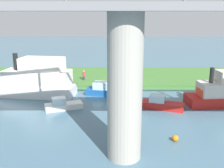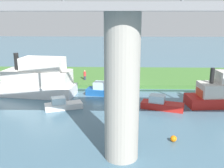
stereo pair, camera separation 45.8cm
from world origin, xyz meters
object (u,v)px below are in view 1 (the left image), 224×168
(pontoon_yellow, at_px, (105,90))
(marker_buoy, at_px, (175,138))
(person_on_bank, at_px, (84,75))
(skiff_small, at_px, (36,80))
(motorboat_red, at_px, (63,105))
(houseboat_blue, at_px, (161,104))
(bridge_pylon, at_px, (125,89))
(mooring_post, at_px, (69,81))

(pontoon_yellow, bearing_deg, marker_buoy, 116.27)
(marker_buoy, bearing_deg, person_on_bank, -62.53)
(pontoon_yellow, relative_size, skiff_small, 0.49)
(motorboat_red, relative_size, marker_buoy, 8.16)
(houseboat_blue, bearing_deg, bridge_pylon, 66.40)
(person_on_bank, xyz_separation_m, skiff_small, (5.13, 5.75, 0.69))
(person_on_bank, height_order, pontoon_yellow, person_on_bank)
(person_on_bank, relative_size, marker_buoy, 2.78)
(houseboat_blue, bearing_deg, marker_buoy, 88.90)
(pontoon_yellow, height_order, marker_buoy, pontoon_yellow)
(bridge_pylon, bearing_deg, mooring_post, -69.10)
(mooring_post, xyz_separation_m, pontoon_yellow, (-4.87, 3.25, -0.33))
(marker_buoy, bearing_deg, skiff_small, -39.61)
(person_on_bank, distance_m, motorboat_red, 10.55)
(houseboat_blue, distance_m, marker_buoy, 7.37)
(person_on_bank, distance_m, mooring_post, 2.80)
(bridge_pylon, height_order, mooring_post, bridge_pylon)
(bridge_pylon, relative_size, pontoon_yellow, 1.95)
(bridge_pylon, distance_m, skiff_small, 17.66)
(person_on_bank, relative_size, houseboat_blue, 0.30)
(skiff_small, bearing_deg, mooring_post, -133.81)
(mooring_post, height_order, motorboat_red, mooring_post)
(bridge_pylon, height_order, marker_buoy, bridge_pylon)
(bridge_pylon, bearing_deg, marker_buoy, -150.41)
(houseboat_blue, bearing_deg, mooring_post, -36.05)
(houseboat_blue, bearing_deg, pontoon_yellow, -37.79)
(motorboat_red, bearing_deg, marker_buoy, 145.18)
(person_on_bank, distance_m, pontoon_yellow, 6.32)
(bridge_pylon, xyz_separation_m, marker_buoy, (-4.09, -2.32, -4.66))
(skiff_small, height_order, marker_buoy, skiff_small)
(mooring_post, bearing_deg, bridge_pylon, 110.90)
(houseboat_blue, distance_m, pontoon_yellow, 7.74)
(skiff_small, bearing_deg, motorboat_red, 130.85)
(bridge_pylon, relative_size, mooring_post, 12.22)
(person_on_bank, xyz_separation_m, marker_buoy, (-9.12, 17.55, -0.95))
(person_on_bank, distance_m, marker_buoy, 19.80)
(pontoon_yellow, distance_m, skiff_small, 8.39)
(mooring_post, relative_size, marker_buoy, 1.61)
(houseboat_blue, bearing_deg, person_on_bank, -47.71)
(bridge_pylon, xyz_separation_m, skiff_small, (10.17, -14.12, -3.03))
(bridge_pylon, height_order, pontoon_yellow, bridge_pylon)
(houseboat_blue, xyz_separation_m, motorboat_red, (10.32, 0.28, -0.06))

